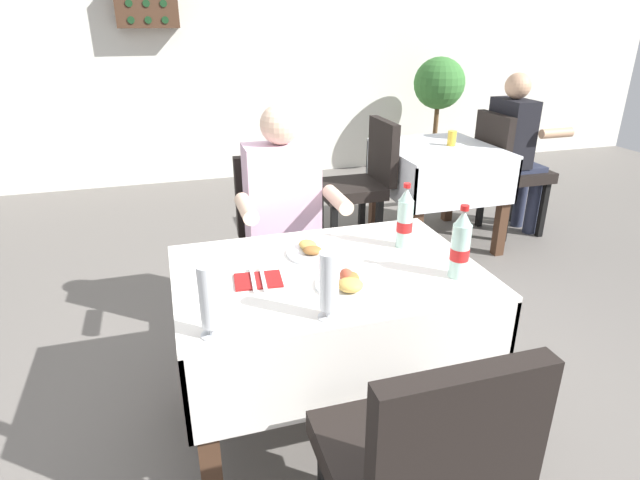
{
  "coord_description": "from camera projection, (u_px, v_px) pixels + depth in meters",
  "views": [
    {
      "loc": [
        -0.46,
        -1.79,
        1.63
      ],
      "look_at": [
        0.08,
        0.0,
        0.83
      ],
      "focal_mm": 29.34,
      "sensor_mm": 36.0,
      "label": 1
    }
  ],
  "objects": [
    {
      "name": "cola_bottle_secondary",
      "position": [
        405.0,
        219.0,
        2.13
      ],
      "size": [
        0.07,
        0.07,
        0.27
      ],
      "color": "silver",
      "rests_on": "main_dining_table"
    },
    {
      "name": "chair_far_diner_seat",
      "position": [
        282.0,
        239.0,
        2.75
      ],
      "size": [
        0.44,
        0.5,
        0.97
      ],
      "color": "black",
      "rests_on": "ground"
    },
    {
      "name": "beer_glass_left",
      "position": [
        209.0,
        300.0,
        1.52
      ],
      "size": [
        0.07,
        0.07,
        0.23
      ],
      "color": "white",
      "rests_on": "main_dining_table"
    },
    {
      "name": "plate_far_diner",
      "position": [
        314.0,
        251.0,
        2.1
      ],
      "size": [
        0.23,
        0.23,
        0.04
      ],
      "color": "white",
      "rests_on": "main_dining_table"
    },
    {
      "name": "background_chair_left",
      "position": [
        362.0,
        179.0,
        3.77
      ],
      "size": [
        0.5,
        0.44,
        0.97
      ],
      "color": "black",
      "rests_on": "ground"
    },
    {
      "name": "beer_glass_middle",
      "position": [
        329.0,
        286.0,
        1.62
      ],
      "size": [
        0.07,
        0.07,
        0.23
      ],
      "color": "white",
      "rests_on": "main_dining_table"
    },
    {
      "name": "wall_bottle_rack",
      "position": [
        146.0,
        4.0,
        4.82
      ],
      "size": [
        0.56,
        0.21,
        0.42
      ],
      "color": "#472D1E"
    },
    {
      "name": "ground_plane",
      "position": [
        302.0,
        413.0,
        2.34
      ],
      "size": [
        11.0,
        11.0,
        0.0
      ],
      "primitive_type": "plane",
      "color": "#66605B"
    },
    {
      "name": "main_dining_table",
      "position": [
        327.0,
        310.0,
        2.05
      ],
      "size": [
        1.15,
        0.8,
        0.75
      ],
      "color": "white",
      "rests_on": "ground"
    },
    {
      "name": "back_wall",
      "position": [
        199.0,
        31.0,
        5.19
      ],
      "size": [
        11.0,
        0.12,
        3.01
      ],
      "primitive_type": "cube",
      "color": "silver",
      "rests_on": "ground"
    },
    {
      "name": "background_patron",
      "position": [
        516.0,
        146.0,
        4.04
      ],
      "size": [
        0.46,
        0.5,
        1.26
      ],
      "color": "#282D42",
      "rests_on": "ground"
    },
    {
      "name": "background_dining_table",
      "position": [
        437.0,
        172.0,
        3.93
      ],
      "size": [
        0.81,
        0.87,
        0.75
      ],
      "color": "white",
      "rests_on": "ground"
    },
    {
      "name": "potted_plant_corner",
      "position": [
        438.0,
        101.0,
        5.62
      ],
      "size": [
        0.54,
        0.54,
        1.26
      ],
      "color": "brown",
      "rests_on": "ground"
    },
    {
      "name": "chair_near_camera_side",
      "position": [
        419.0,
        466.0,
        1.36
      ],
      "size": [
        0.44,
        0.5,
        0.97
      ],
      "color": "black",
      "rests_on": "ground"
    },
    {
      "name": "cola_bottle_primary",
      "position": [
        460.0,
        246.0,
        1.88
      ],
      "size": [
        0.07,
        0.07,
        0.28
      ],
      "color": "silver",
      "rests_on": "main_dining_table"
    },
    {
      "name": "background_chair_right",
      "position": [
        507.0,
        166.0,
        4.09
      ],
      "size": [
        0.5,
        0.44,
        0.97
      ],
      "color": "black",
      "rests_on": "ground"
    },
    {
      "name": "background_table_tumbler",
      "position": [
        452.0,
        138.0,
        3.86
      ],
      "size": [
        0.06,
        0.06,
        0.11
      ],
      "primitive_type": "cylinder",
      "color": "gold",
      "rests_on": "background_dining_table"
    },
    {
      "name": "napkin_cutlery_set",
      "position": [
        258.0,
        280.0,
        1.89
      ],
      "size": [
        0.18,
        0.19,
        0.01
      ],
      "color": "maroon",
      "rests_on": "main_dining_table"
    },
    {
      "name": "seated_diner_far",
      "position": [
        285.0,
        218.0,
        2.59
      ],
      "size": [
        0.5,
        0.46,
        1.26
      ],
      "color": "#282D42",
      "rests_on": "ground"
    },
    {
      "name": "plate_near_camera",
      "position": [
        349.0,
        283.0,
        1.83
      ],
      "size": [
        0.23,
        0.23,
        0.07
      ],
      "color": "white",
      "rests_on": "main_dining_table"
    }
  ]
}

